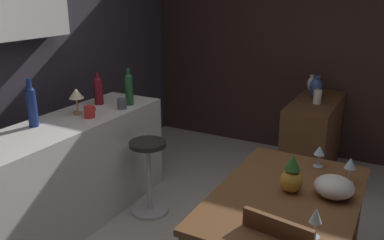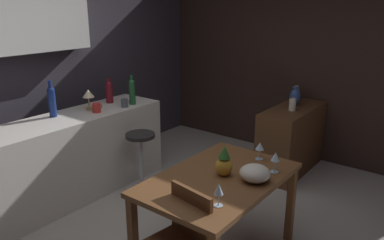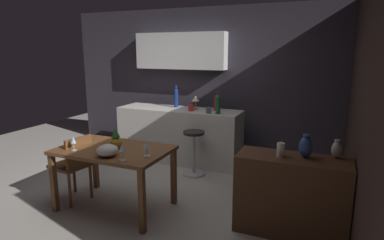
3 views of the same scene
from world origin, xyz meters
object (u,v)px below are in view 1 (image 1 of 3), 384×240
(wine_glass_center, at_px, (319,151))
(wine_bottle_green, at_px, (129,88))
(pineapple_centerpiece, at_px, (292,176))
(fruit_bowl, at_px, (334,187))
(counter_lamp, at_px, (76,95))
(sideboard_cabinet, at_px, (313,137))
(wine_glass_left, at_px, (316,216))
(vase_ceramic_ivory, at_px, (312,84))
(wine_bottle_cobalt, at_px, (32,104))
(wine_glass_right, at_px, (350,164))
(vase_ceramic_blue, at_px, (316,88))
(pillar_candle_tall, at_px, (317,97))
(wine_bottle_ruby, at_px, (98,89))
(cup_red, at_px, (90,112))
(dining_table, at_px, (285,208))
(bar_stool, at_px, (149,175))
(cup_slate, at_px, (122,104))

(wine_glass_center, distance_m, wine_bottle_green, 1.80)
(pineapple_centerpiece, height_order, fruit_bowl, pineapple_centerpiece)
(counter_lamp, bearing_deg, sideboard_cabinet, -43.59)
(wine_glass_left, xyz_separation_m, pineapple_centerpiece, (0.42, 0.23, -0.02))
(vase_ceramic_ivory, bearing_deg, wine_bottle_cobalt, 147.74)
(wine_glass_right, xyz_separation_m, vase_ceramic_ivory, (2.03, 0.69, 0.04))
(wine_glass_right, relative_size, wine_bottle_cobalt, 0.45)
(vase_ceramic_blue, bearing_deg, pillar_candle_tall, -163.11)
(wine_glass_right, relative_size, wine_bottle_ruby, 0.58)
(wine_bottle_ruby, bearing_deg, fruit_bowl, -102.17)
(cup_red, relative_size, vase_ceramic_blue, 0.52)
(dining_table, distance_m, sideboard_cabinet, 2.02)
(sideboard_cabinet, bearing_deg, vase_ceramic_ivory, 20.30)
(bar_stool, bearing_deg, fruit_bowl, -102.32)
(dining_table, relative_size, pineapple_centerpiece, 5.27)
(sideboard_cabinet, xyz_separation_m, counter_lamp, (-1.74, 1.66, 0.66))
(sideboard_cabinet, height_order, wine_glass_right, wine_glass_right)
(pillar_candle_tall, distance_m, vase_ceramic_blue, 0.24)
(dining_table, xyz_separation_m, cup_red, (0.23, 1.75, 0.30))
(wine_glass_center, distance_m, counter_lamp, 2.01)
(bar_stool, distance_m, wine_glass_right, 1.72)
(wine_glass_center, bearing_deg, sideboard_cabinet, 12.50)
(dining_table, height_order, wine_glass_center, wine_glass_center)
(wine_glass_left, distance_m, counter_lamp, 2.24)
(pineapple_centerpiece, relative_size, wine_bottle_cobalt, 0.65)
(dining_table, xyz_separation_m, pineapple_centerpiece, (0.05, -0.01, 0.19))
(cup_slate, height_order, pillar_candle_tall, cup_slate)
(pineapple_centerpiece, height_order, vase_ceramic_ivory, vase_ceramic_ivory)
(wine_glass_right, relative_size, pillar_candle_tall, 1.03)
(wine_glass_right, bearing_deg, wine_bottle_green, 79.74)
(pillar_candle_tall, bearing_deg, cup_slate, 131.87)
(dining_table, height_order, vase_ceramic_blue, vase_ceramic_blue)
(wine_glass_left, xyz_separation_m, counter_lamp, (0.62, 2.15, 0.21))
(pineapple_centerpiece, bearing_deg, dining_table, 166.87)
(wine_glass_center, height_order, pineapple_centerpiece, pineapple_centerpiece)
(bar_stool, relative_size, cup_red, 5.50)
(cup_red, bearing_deg, pillar_candle_tall, -43.19)
(pineapple_centerpiece, relative_size, vase_ceramic_blue, 1.03)
(pineapple_centerpiece, distance_m, counter_lamp, 1.94)
(wine_glass_left, xyz_separation_m, wine_glass_right, (0.71, -0.06, 0.01))
(wine_glass_right, bearing_deg, bar_stool, 86.05)
(wine_glass_right, relative_size, wine_bottle_green, 0.50)
(sideboard_cabinet, height_order, wine_bottle_green, wine_bottle_green)
(sideboard_cabinet, xyz_separation_m, wine_bottle_cobalt, (-2.14, 1.74, 0.67))
(pineapple_centerpiece, bearing_deg, wine_bottle_cobalt, 95.75)
(fruit_bowl, height_order, wine_bottle_green, wine_bottle_green)
(wine_glass_center, bearing_deg, cup_slate, 88.08)
(pineapple_centerpiece, distance_m, vase_ceramic_blue, 2.07)
(cup_red, bearing_deg, vase_ceramic_blue, -38.21)
(sideboard_cabinet, distance_m, vase_ceramic_blue, 0.53)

